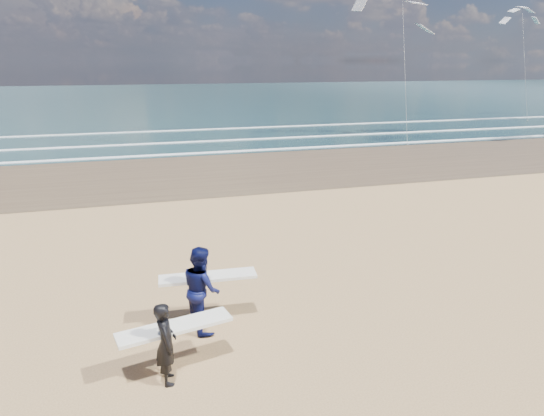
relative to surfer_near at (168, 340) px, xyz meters
name	(u,v)px	position (x,y,z in m)	size (l,w,h in m)	color
wet_sand_strip	(473,153)	(20.96, 18.31, -0.82)	(220.00, 12.00, 0.01)	brown
ocean	(261,97)	(20.96, 72.31, -0.82)	(220.00, 100.00, 0.02)	#193638
foam_breakers	(394,132)	(20.96, 28.41, -0.78)	(220.00, 11.70, 0.05)	white
surfer_near	(168,340)	(0.00, 0.00, 0.00)	(2.26, 1.13, 1.62)	black
surfer_far	(202,288)	(0.88, 1.66, 0.16)	(2.23, 1.22, 1.96)	#0B1041
kite_1	(404,42)	(19.29, 25.05, 6.25)	(6.80, 4.85, 12.14)	slate
kite_5	(524,57)	(38.69, 34.34, 5.36)	(4.59, 4.60, 11.98)	slate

